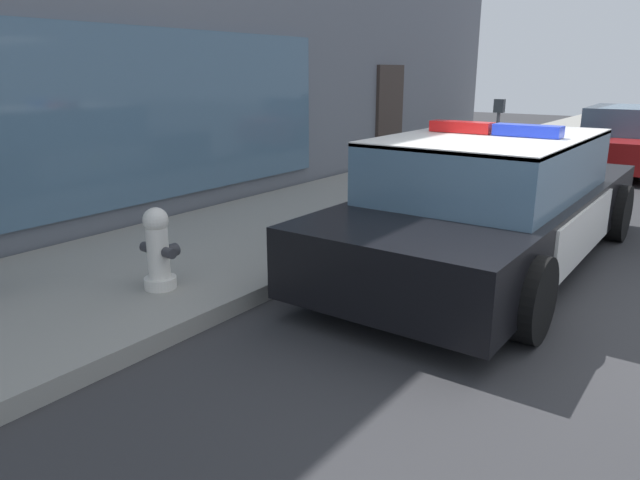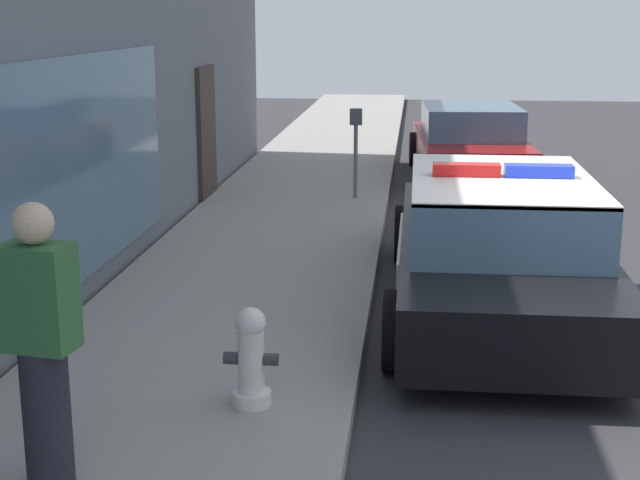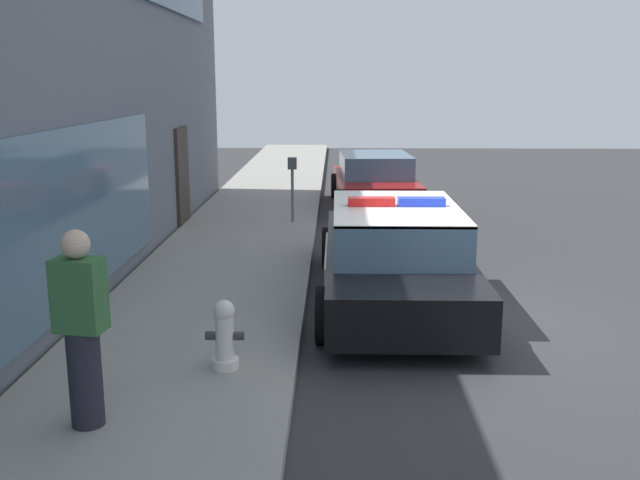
{
  "view_description": "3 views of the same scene",
  "coord_description": "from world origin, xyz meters",
  "px_view_note": "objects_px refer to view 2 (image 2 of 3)",
  "views": [
    {
      "loc": [
        -4.79,
        -1.03,
        2.0
      ],
      "look_at": [
        -0.79,
        1.83,
        0.57
      ],
      "focal_mm": 32.98,
      "sensor_mm": 36.0,
      "label": 1
    },
    {
      "loc": [
        -7.8,
        1.82,
        2.89
      ],
      "look_at": [
        0.43,
        2.66,
        0.86
      ],
      "focal_mm": 52.49,
      "sensor_mm": 36.0,
      "label": 2
    },
    {
      "loc": [
        -8.54,
        1.82,
        3.05
      ],
      "look_at": [
        0.18,
        2.01,
        1.09
      ],
      "focal_mm": 40.28,
      "sensor_mm": 36.0,
      "label": 3
    }
  ],
  "objects_px": {
    "fire_hydrant": "(251,358)",
    "pedestrian_on_sidewalk": "(42,347)",
    "police_cruiser": "(497,245)",
    "car_down_street": "(470,143)",
    "parking_meter": "(356,136)"
  },
  "relations": [
    {
      "from": "police_cruiser",
      "to": "fire_hydrant",
      "type": "relative_size",
      "value": 7.15
    },
    {
      "from": "police_cruiser",
      "to": "car_down_street",
      "type": "relative_size",
      "value": 1.21
    },
    {
      "from": "parking_meter",
      "to": "police_cruiser",
      "type": "bearing_deg",
      "value": -160.83
    },
    {
      "from": "police_cruiser",
      "to": "parking_meter",
      "type": "relative_size",
      "value": 3.87
    },
    {
      "from": "fire_hydrant",
      "to": "pedestrian_on_sidewalk",
      "type": "relative_size",
      "value": 0.42
    },
    {
      "from": "car_down_street",
      "to": "parking_meter",
      "type": "height_order",
      "value": "parking_meter"
    },
    {
      "from": "car_down_street",
      "to": "pedestrian_on_sidewalk",
      "type": "height_order",
      "value": "pedestrian_on_sidewalk"
    },
    {
      "from": "police_cruiser",
      "to": "parking_meter",
      "type": "xyz_separation_m",
      "value": [
        4.91,
        1.71,
        0.4
      ]
    },
    {
      "from": "car_down_street",
      "to": "fire_hydrant",
      "type": "bearing_deg",
      "value": 165.81
    },
    {
      "from": "car_down_street",
      "to": "parking_meter",
      "type": "bearing_deg",
      "value": 142.92
    },
    {
      "from": "fire_hydrant",
      "to": "pedestrian_on_sidewalk",
      "type": "height_order",
      "value": "pedestrian_on_sidewalk"
    },
    {
      "from": "fire_hydrant",
      "to": "pedestrian_on_sidewalk",
      "type": "distance_m",
      "value": 1.68
    },
    {
      "from": "police_cruiser",
      "to": "car_down_street",
      "type": "distance_m",
      "value": 7.62
    },
    {
      "from": "police_cruiser",
      "to": "pedestrian_on_sidewalk",
      "type": "distance_m",
      "value": 5.02
    },
    {
      "from": "police_cruiser",
      "to": "pedestrian_on_sidewalk",
      "type": "relative_size",
      "value": 3.03
    }
  ]
}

